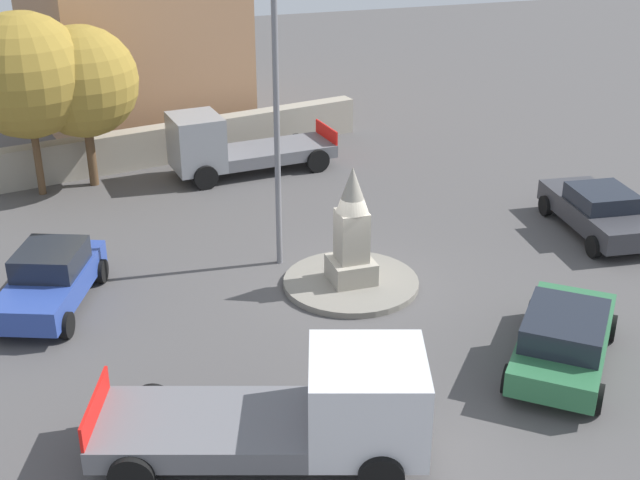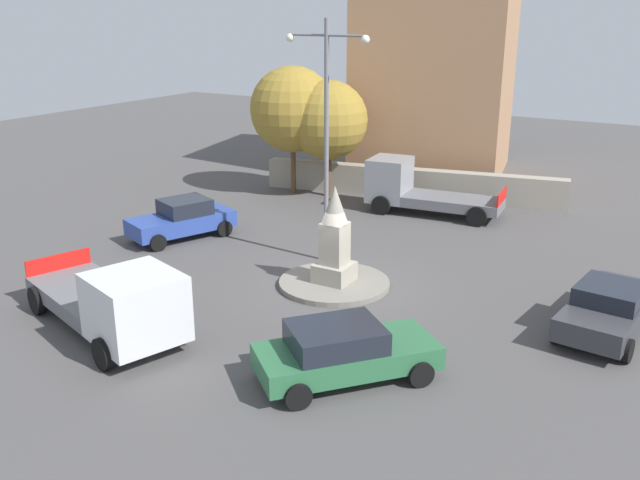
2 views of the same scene
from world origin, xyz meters
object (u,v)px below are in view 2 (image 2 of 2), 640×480
object	(u,v)px
streetlamp	(326,122)
tree_mid_cluster	(328,120)
car_blue_approaching	(182,219)
corner_building	(438,64)
truck_grey_parked_right	(414,189)
tree_near_wall	(293,109)
monument	(335,239)
car_green_parked_left	(344,351)
truck_white_passing	(117,303)
car_dark_grey_waiting	(610,307)

from	to	relation	value
streetlamp	tree_mid_cluster	bearing A→B (deg)	119.63
car_blue_approaching	corner_building	xyz separation A→B (m)	(3.98, 15.92, 5.01)
truck_grey_parked_right	corner_building	size ratio (longest dim) A/B	0.52
streetlamp	tree_near_wall	world-z (taller)	streetlamp
monument	tree_mid_cluster	world-z (taller)	tree_mid_cluster
monument	tree_near_wall	bearing A→B (deg)	128.98
car_green_parked_left	truck_white_passing	world-z (taller)	truck_white_passing
streetlamp	tree_mid_cluster	distance (m)	9.15
car_blue_approaching	corner_building	distance (m)	17.15
streetlamp	truck_white_passing	size ratio (longest dim) A/B	1.27
corner_building	tree_near_wall	size ratio (longest dim) A/B	1.91
car_dark_grey_waiting	truck_grey_parked_right	xyz separation A→B (m)	(-9.44, 8.33, 0.32)
truck_white_passing	tree_near_wall	xyz separation A→B (m)	(-4.50, 15.73, 2.99)
car_green_parked_left	truck_grey_parked_right	xyz separation A→B (m)	(-4.38, 14.37, 0.30)
car_dark_grey_waiting	car_blue_approaching	bearing A→B (deg)	178.70
tree_near_wall	monument	bearing A→B (deg)	-51.02
tree_mid_cluster	monument	bearing A→B (deg)	-58.91
car_dark_grey_waiting	tree_mid_cluster	size ratio (longest dim) A/B	0.85
car_green_parked_left	monument	bearing A→B (deg)	121.69
truck_grey_parked_right	corner_building	distance (m)	9.53
truck_grey_parked_right	tree_near_wall	world-z (taller)	tree_near_wall
streetlamp	car_dark_grey_waiting	bearing A→B (deg)	-5.87
truck_grey_parked_right	tree_near_wall	distance (m)	7.07
car_blue_approaching	car_dark_grey_waiting	size ratio (longest dim) A/B	0.95
streetlamp	truck_white_passing	bearing A→B (deg)	-101.71
car_dark_grey_waiting	truck_grey_parked_right	world-z (taller)	truck_grey_parked_right
streetlamp	truck_white_passing	xyz separation A→B (m)	(-1.71, -8.23, -3.89)
streetlamp	truck_white_passing	world-z (taller)	streetlamp
car_blue_approaching	tree_mid_cluster	world-z (taller)	tree_mid_cluster
corner_building	car_green_parked_left	bearing A→B (deg)	-73.27
truck_grey_parked_right	truck_white_passing	bearing A→B (deg)	-96.97
car_green_parked_left	car_dark_grey_waiting	distance (m)	7.88
car_green_parked_left	truck_grey_parked_right	world-z (taller)	truck_grey_parked_right
corner_building	tree_mid_cluster	bearing A→B (deg)	-107.56
car_blue_approaching	tree_mid_cluster	size ratio (longest dim) A/B	0.80
car_blue_approaching	car_green_parked_left	bearing A→B (deg)	-30.89
car_dark_grey_waiting	truck_white_passing	world-z (taller)	truck_white_passing
monument	corner_building	distance (m)	18.07
truck_grey_parked_right	corner_building	world-z (taller)	corner_building
truck_white_passing	tree_near_wall	size ratio (longest dim) A/B	1.08
tree_near_wall	streetlamp	bearing A→B (deg)	-50.42
tree_near_wall	corner_building	bearing A→B (deg)	62.32
monument	tree_near_wall	xyz separation A→B (m)	(-7.64, 9.43, 2.44)
car_blue_approaching	car_dark_grey_waiting	bearing A→B (deg)	-1.30
car_green_parked_left	truck_grey_parked_right	bearing A→B (deg)	106.96
truck_white_passing	car_blue_approaching	bearing A→B (deg)	120.13
monument	streetlamp	xyz separation A→B (m)	(-1.43, 1.93, 3.34)
car_green_parked_left	tree_mid_cluster	size ratio (longest dim) A/B	0.82
streetlamp	tree_mid_cluster	world-z (taller)	streetlamp
truck_white_passing	car_dark_grey_waiting	bearing A→B (deg)	32.53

